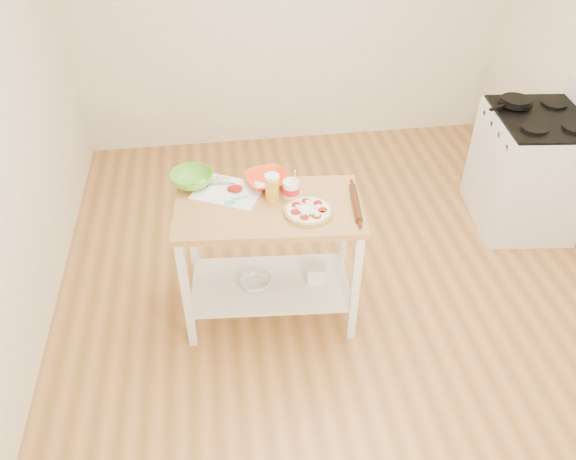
% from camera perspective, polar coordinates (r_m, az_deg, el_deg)
% --- Properties ---
extents(room_shell, '(4.04, 4.54, 2.74)m').
position_cam_1_polar(room_shell, '(3.32, 6.34, 11.11)').
color(room_shell, '#B97F44').
rests_on(room_shell, ground).
extents(prep_island, '(1.17, 0.70, 0.90)m').
position_cam_1_polar(prep_island, '(3.50, -1.92, -0.87)').
color(prep_island, '#B8854B').
rests_on(prep_island, ground).
extents(gas_stove, '(0.78, 0.88, 1.11)m').
position_cam_1_polar(gas_stove, '(4.85, 23.20, 5.62)').
color(gas_stove, silver).
rests_on(gas_stove, ground).
extents(skillet, '(0.38, 0.25, 0.03)m').
position_cam_1_polar(skillet, '(4.70, 22.06, 11.98)').
color(skillet, black).
rests_on(skillet, gas_stove).
extents(pizza, '(0.29, 0.29, 0.05)m').
position_cam_1_polar(pizza, '(3.27, 2.10, 1.96)').
color(pizza, tan).
rests_on(pizza, prep_island).
extents(cutting_board, '(0.49, 0.45, 0.04)m').
position_cam_1_polar(cutting_board, '(3.47, -6.08, 4.00)').
color(cutting_board, white).
rests_on(cutting_board, prep_island).
extents(spatula, '(0.15, 0.08, 0.01)m').
position_cam_1_polar(spatula, '(3.37, -5.32, 3.06)').
color(spatula, '#44D7B0').
rests_on(spatula, cutting_board).
extents(knife, '(0.27, 0.04, 0.01)m').
position_cam_1_polar(knife, '(3.52, -8.19, 4.54)').
color(knife, silver).
rests_on(knife, cutting_board).
extents(orange_bowl, '(0.32, 0.32, 0.06)m').
position_cam_1_polar(orange_bowl, '(3.51, -2.15, 5.10)').
color(orange_bowl, '#FF4416').
rests_on(orange_bowl, prep_island).
extents(green_bowl, '(0.36, 0.36, 0.08)m').
position_cam_1_polar(green_bowl, '(3.55, -9.73, 5.14)').
color(green_bowl, '#66BA30').
rests_on(green_bowl, prep_island).
extents(beer_pint, '(0.09, 0.09, 0.18)m').
position_cam_1_polar(beer_pint, '(3.34, -1.62, 4.34)').
color(beer_pint, gold).
rests_on(beer_pint, prep_island).
extents(yogurt_tub, '(0.10, 0.10, 0.21)m').
position_cam_1_polar(yogurt_tub, '(3.37, 0.31, 4.12)').
color(yogurt_tub, white).
rests_on(yogurt_tub, prep_island).
extents(rolling_pin, '(0.08, 0.36, 0.04)m').
position_cam_1_polar(rolling_pin, '(3.35, 6.90, 2.77)').
color(rolling_pin, '#4F2412').
rests_on(rolling_pin, prep_island).
extents(shelf_glass_bowl, '(0.22, 0.22, 0.07)m').
position_cam_1_polar(shelf_glass_bowl, '(3.72, -3.29, -5.31)').
color(shelf_glass_bowl, silver).
rests_on(shelf_glass_bowl, prep_island).
extents(shelf_bin, '(0.13, 0.13, 0.12)m').
position_cam_1_polar(shelf_bin, '(3.74, 2.87, -4.35)').
color(shelf_bin, white).
rests_on(shelf_bin, prep_island).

